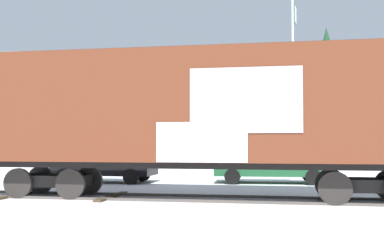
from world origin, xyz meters
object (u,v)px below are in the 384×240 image
freight_car (200,110)px  parked_car_green (270,164)px  flagpole (294,59)px  parked_car_black (103,163)px

freight_car → parked_car_green: bearing=70.7°
parked_car_green → flagpole: bearing=77.4°
parked_car_black → parked_car_green: 7.09m
flagpole → parked_car_green: size_ratio=2.05×
parked_car_green → parked_car_black: bearing=-175.8°
freight_car → parked_car_black: freight_car is taller
flagpole → parked_car_black: bearing=-140.2°
freight_car → flagpole: flagpole is taller
freight_car → parked_car_green: 6.98m
freight_car → parked_car_green: size_ratio=2.94×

